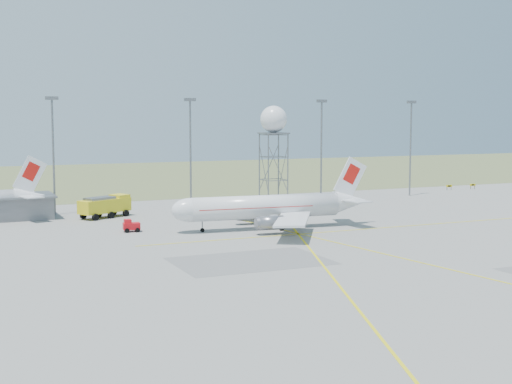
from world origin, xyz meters
name	(u,v)px	position (x,y,z in m)	size (l,w,h in m)	color
ground	(471,271)	(0.00, 0.00, 0.00)	(400.00, 400.00, 0.00)	gray
grass_strip	(141,176)	(0.00, 140.00, 0.01)	(400.00, 120.00, 0.03)	#556B3A
mast_a	(53,145)	(-35.00, 66.00, 12.07)	(2.20, 0.50, 20.50)	slate
mast_b	(190,143)	(-10.00, 66.00, 12.07)	(2.20, 0.50, 20.50)	slate
mast_c	(321,141)	(18.00, 66.00, 12.07)	(2.20, 0.50, 20.50)	slate
mast_d	(411,140)	(40.00, 66.00, 12.07)	(2.20, 0.50, 20.50)	slate
taxi_sign_near	(449,186)	(55.60, 72.00, 0.89)	(1.60, 0.17, 1.20)	black
taxi_sign_far	(473,185)	(62.60, 72.00, 0.89)	(1.60, 0.17, 1.20)	black
airliner_main	(268,207)	(-7.70, 36.45, 3.30)	(31.61, 30.62, 10.75)	silver
radar_tower	(274,148)	(7.54, 66.64, 10.78)	(5.31, 5.31, 19.21)	slate
fire_truck	(106,207)	(-27.62, 58.82, 1.77)	(9.57, 6.94, 3.68)	yellow
baggage_tug	(131,227)	(-27.52, 42.07, 0.71)	(2.58, 2.17, 1.88)	red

